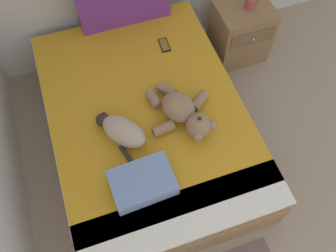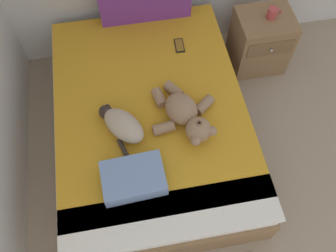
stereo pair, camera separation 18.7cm
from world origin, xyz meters
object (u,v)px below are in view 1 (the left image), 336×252
(bed, at_px, (147,125))
(cell_phone, at_px, (164,45))
(teddy_bear, at_px, (184,113))
(nightstand, at_px, (240,32))
(throw_pillow, at_px, (142,182))
(mug, at_px, (250,3))
(cat, at_px, (122,130))

(bed, relative_size, cell_phone, 13.26)
(teddy_bear, height_order, nightstand, teddy_bear)
(throw_pillow, bearing_deg, cell_phone, 64.74)
(bed, distance_m, cell_phone, 0.67)
(teddy_bear, bearing_deg, nightstand, 43.59)
(bed, bearing_deg, nightstand, 30.52)
(bed, relative_size, mug, 16.72)
(teddy_bear, relative_size, nightstand, 1.07)
(throw_pillow, relative_size, nightstand, 0.72)
(teddy_bear, relative_size, mug, 4.93)
(nightstand, bearing_deg, cell_phone, -171.09)
(cat, height_order, mug, same)
(nightstand, bearing_deg, bed, -149.48)
(cell_phone, distance_m, throw_pillow, 1.22)
(throw_pillow, bearing_deg, bed, 71.29)
(cat, distance_m, mug, 1.59)
(mug, bearing_deg, bed, -150.07)
(cell_phone, distance_m, mug, 0.83)
(nightstand, relative_size, mug, 4.63)
(throw_pillow, bearing_deg, cat, 93.75)
(bed, relative_size, cat, 4.66)
(teddy_bear, relative_size, cell_phone, 3.91)
(cat, height_order, throw_pillow, cat)
(bed, distance_m, cat, 0.43)
(teddy_bear, bearing_deg, mug, 42.67)
(teddy_bear, height_order, throw_pillow, teddy_bear)
(cat, relative_size, throw_pillow, 1.08)
(teddy_bear, xyz_separation_m, throw_pillow, (-0.43, -0.39, -0.03))
(cat, distance_m, teddy_bear, 0.45)
(cat, xyz_separation_m, throw_pillow, (0.03, -0.40, -0.02))
(cat, distance_m, cell_phone, 0.89)
(cat, distance_m, throw_pillow, 0.40)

